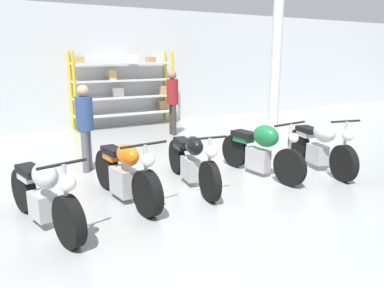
% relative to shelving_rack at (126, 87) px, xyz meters
% --- Properties ---
extents(ground_plane, '(30.00, 30.00, 0.00)m').
position_rel_shelving_rack_xyz_m(ground_plane, '(-0.86, -6.08, -1.22)').
color(ground_plane, '#9EA3A0').
extents(back_wall, '(30.00, 0.08, 3.60)m').
position_rel_shelving_rack_xyz_m(back_wall, '(-0.86, 0.36, 0.58)').
color(back_wall, silver).
rests_on(back_wall, ground_plane).
extents(shelving_rack, '(3.14, 0.63, 2.29)m').
position_rel_shelving_rack_xyz_m(shelving_rack, '(0.00, 0.00, 0.00)').
color(shelving_rack, gold).
rests_on(shelving_rack, ground_plane).
extents(support_pillar, '(0.28, 0.28, 3.60)m').
position_rel_shelving_rack_xyz_m(support_pillar, '(3.24, -3.07, 0.58)').
color(support_pillar, silver).
rests_on(support_pillar, ground_plane).
extents(motorcycle_silver, '(0.75, 2.02, 1.01)m').
position_rel_shelving_rack_xyz_m(motorcycle_silver, '(-3.35, -6.26, -0.78)').
color(motorcycle_silver, black).
rests_on(motorcycle_silver, ground_plane).
extents(motorcycle_orange, '(0.69, 2.04, 1.02)m').
position_rel_shelving_rack_xyz_m(motorcycle_orange, '(-2.14, -5.89, -0.79)').
color(motorcycle_orange, black).
rests_on(motorcycle_orange, ground_plane).
extents(motorcycle_black, '(0.59, 2.15, 0.99)m').
position_rel_shelving_rack_xyz_m(motorcycle_black, '(-0.92, -5.77, -0.78)').
color(motorcycle_black, black).
rests_on(motorcycle_black, ground_plane).
extents(motorcycle_green, '(0.73, 2.04, 1.08)m').
position_rel_shelving_rack_xyz_m(motorcycle_green, '(0.44, -5.92, -0.71)').
color(motorcycle_green, black).
rests_on(motorcycle_green, ground_plane).
extents(motorcycle_white, '(0.74, 2.09, 1.08)m').
position_rel_shelving_rack_xyz_m(motorcycle_white, '(1.68, -6.19, -0.72)').
color(motorcycle_white, black).
rests_on(motorcycle_white, ground_plane).
extents(person_browsing, '(0.34, 0.34, 1.77)m').
position_rel_shelving_rack_xyz_m(person_browsing, '(0.68, -1.83, -0.17)').
color(person_browsing, '#38332D').
rests_on(person_browsing, ground_plane).
extents(person_near_rack, '(0.44, 0.44, 1.65)m').
position_rel_shelving_rack_xyz_m(person_near_rack, '(-2.26, -4.07, -0.26)').
color(person_near_rack, '#595960').
rests_on(person_near_rack, ground_plane).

